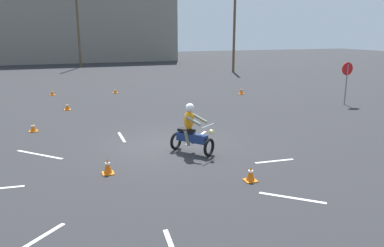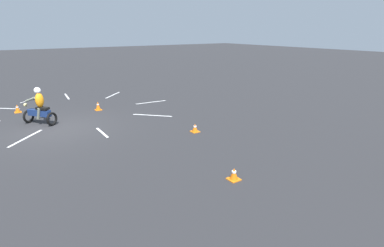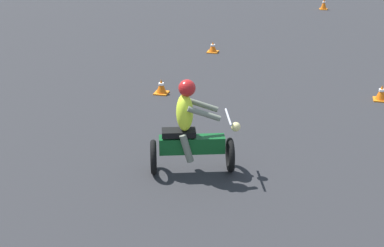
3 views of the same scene
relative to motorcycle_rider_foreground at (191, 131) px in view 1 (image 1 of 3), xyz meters
name	(u,v)px [view 1 (image 1 of 3)]	position (x,y,z in m)	size (l,w,h in m)	color
ground_plane	(168,145)	(-0.46, 1.13, -0.73)	(120.00, 120.00, 0.00)	#28282B
motorcycle_rider_foreground	(191,131)	(0.00, 0.00, 0.00)	(1.32, 1.48, 1.66)	black
stop_sign	(347,75)	(10.78, 5.07, 0.91)	(0.70, 0.08, 2.30)	slate
traffic_cone_near_left	(52,93)	(-4.35, 13.75, -0.56)	(0.32, 0.32, 0.36)	orange
traffic_cone_near_right	(67,107)	(-3.62, 8.69, -0.55)	(0.32, 0.32, 0.36)	orange
traffic_cone_mid_center	(251,174)	(0.68, -2.83, -0.53)	(0.32, 0.32, 0.41)	orange
traffic_cone_mid_left	(108,166)	(-2.85, -0.99, -0.51)	(0.32, 0.32, 0.46)	orange
traffic_cone_far_right	(241,91)	(7.05, 10.09, -0.51)	(0.32, 0.32, 0.45)	orange
traffic_cone_far_center	(33,127)	(-5.05, 4.70, -0.56)	(0.32, 0.32, 0.34)	orange
traffic_cone_far_left	(115,91)	(-0.49, 13.27, -0.57)	(0.32, 0.32, 0.32)	orange
lane_stripe_e	(274,161)	(2.15, -1.67, -0.72)	(0.10, 1.29, 0.01)	silver
lane_stripe_ne	(197,138)	(0.80, 1.62, -0.72)	(0.10, 1.97, 0.01)	silver
lane_stripe_n	(122,137)	(-1.86, 2.65, -0.72)	(0.10, 1.40, 0.01)	silver
lane_stripe_nw	(39,154)	(-4.74, 1.49, -0.72)	(0.10, 1.99, 0.01)	silver
lane_stripe_sw	(25,247)	(-4.81, -4.21, -0.72)	(0.10, 1.95, 0.01)	silver
lane_stripe_se	(292,198)	(1.12, -4.10, -0.72)	(0.10, 1.59, 0.01)	silver
utility_pole_near	(234,35)	(12.48, 22.44, 2.85)	(0.24, 0.24, 7.15)	brown
utility_pole_far	(77,19)	(-1.35, 33.06, 4.53)	(0.24, 0.24, 10.52)	brown
building_backdrop	(44,24)	(-4.98, 42.14, 4.13)	(33.46, 8.11, 9.71)	gray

